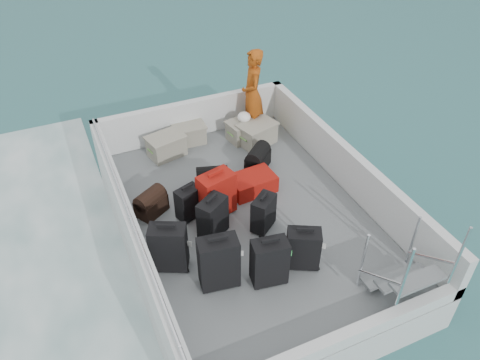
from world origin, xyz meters
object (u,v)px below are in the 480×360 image
(crate_2, at_px, (244,131))
(passenger, at_px, (252,94))
(suitcase_1, at_px, (169,248))
(suitcase_3, at_px, (269,263))
(suitcase_6, at_px, (303,249))
(crate_0, at_px, (166,147))
(suitcase_5, at_px, (217,195))
(suitcase_4, at_px, (213,218))
(crate_3, at_px, (257,134))
(suitcase_8, at_px, (252,183))
(crate_1, at_px, (189,134))
(suitcase_7, at_px, (263,214))
(suitcase_0, at_px, (219,263))
(suitcase_2, at_px, (189,203))

(crate_2, relative_size, passenger, 0.35)
(suitcase_1, bearing_deg, crate_2, 73.81)
(suitcase_3, xyz_separation_m, suitcase_6, (0.52, 0.06, -0.04))
(crate_0, bearing_deg, suitcase_5, -82.20)
(suitcase_4, height_order, crate_3, suitcase_4)
(suitcase_4, bearing_deg, suitcase_8, 3.56)
(suitcase_5, relative_size, crate_1, 1.32)
(suitcase_5, height_order, suitcase_8, suitcase_5)
(suitcase_8, height_order, crate_1, crate_1)
(suitcase_8, distance_m, crate_3, 1.36)
(crate_1, bearing_deg, crate_2, -17.19)
(suitcase_4, distance_m, crate_1, 2.46)
(suitcase_6, relative_size, crate_3, 0.97)
(suitcase_7, distance_m, crate_3, 2.22)
(suitcase_6, relative_size, suitcase_7, 1.09)
(suitcase_1, distance_m, suitcase_7, 1.46)
(suitcase_4, bearing_deg, passenger, 20.87)
(suitcase_0, xyz_separation_m, passenger, (1.91, 3.10, 0.43))
(suitcase_0, relative_size, suitcase_1, 1.09)
(suitcase_4, height_order, crate_2, suitcase_4)
(suitcase_0, height_order, crate_3, suitcase_0)
(suitcase_7, bearing_deg, suitcase_8, 38.62)
(suitcase_3, xyz_separation_m, suitcase_5, (-0.12, 1.47, 0.01))
(suitcase_5, xyz_separation_m, passenger, (1.44, 1.84, 0.46))
(suitcase_0, relative_size, suitcase_2, 1.44)
(suitcase_2, xyz_separation_m, passenger, (1.85, 1.75, 0.55))
(suitcase_7, distance_m, crate_2, 2.38)
(suitcase_7, bearing_deg, suitcase_0, 179.03)
(suitcase_5, bearing_deg, suitcase_7, -63.62)
(suitcase_3, xyz_separation_m, crate_1, (0.14, 3.47, -0.18))
(suitcase_6, height_order, passenger, passenger)
(suitcase_0, relative_size, suitcase_7, 1.38)
(suitcase_2, bearing_deg, suitcase_6, -74.53)
(suitcase_7, bearing_deg, suitcase_5, 94.33)
(crate_2, distance_m, passenger, 0.70)
(suitcase_3, bearing_deg, crate_1, 96.91)
(suitcase_4, distance_m, suitcase_7, 0.73)
(suitcase_5, relative_size, crate_2, 1.26)
(suitcase_2, relative_size, suitcase_4, 0.83)
(crate_1, height_order, crate_3, crate_3)
(suitcase_4, relative_size, crate_2, 1.12)
(suitcase_4, xyz_separation_m, passenger, (1.66, 2.24, 0.50))
(passenger, bearing_deg, suitcase_4, -20.73)
(suitcase_8, bearing_deg, passenger, -29.04)
(suitcase_0, relative_size, crate_1, 1.41)
(suitcase_3, relative_size, crate_2, 1.21)
(suitcase_1, bearing_deg, suitcase_0, -21.80)
(suitcase_4, bearing_deg, suitcase_6, -81.97)
(suitcase_1, relative_size, crate_1, 1.30)
(suitcase_6, distance_m, crate_3, 2.97)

